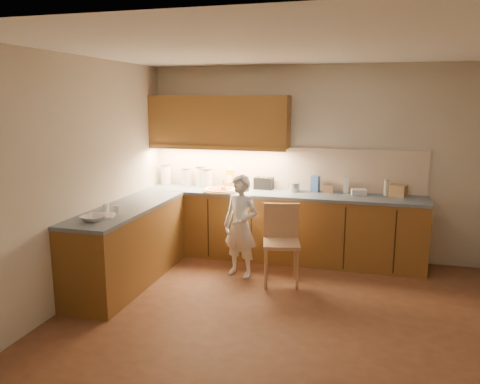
{
  "coord_description": "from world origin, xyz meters",
  "views": [
    {
      "loc": [
        0.72,
        -4.36,
        2.13
      ],
      "look_at": [
        -0.8,
        1.2,
        1.0
      ],
      "focal_mm": 35.0,
      "sensor_mm": 36.0,
      "label": 1
    }
  ],
  "objects_px": {
    "toaster": "(264,183)",
    "wooden_chair": "(281,238)",
    "child": "(241,226)",
    "pizza_on_board": "(220,190)",
    "oil_jug": "(230,178)"
  },
  "relations": [
    {
      "from": "oil_jug",
      "to": "toaster",
      "type": "height_order",
      "value": "oil_jug"
    },
    {
      "from": "oil_jug",
      "to": "toaster",
      "type": "relative_size",
      "value": 1.15
    },
    {
      "from": "toaster",
      "to": "child",
      "type": "bearing_deg",
      "value": -90.92
    },
    {
      "from": "toaster",
      "to": "wooden_chair",
      "type": "bearing_deg",
      "value": -62.67
    },
    {
      "from": "child",
      "to": "wooden_chair",
      "type": "height_order",
      "value": "child"
    },
    {
      "from": "child",
      "to": "wooden_chair",
      "type": "relative_size",
      "value": 1.35
    },
    {
      "from": "child",
      "to": "oil_jug",
      "type": "distance_m",
      "value": 1.1
    },
    {
      "from": "pizza_on_board",
      "to": "oil_jug",
      "type": "relative_size",
      "value": 1.54
    },
    {
      "from": "pizza_on_board",
      "to": "wooden_chair",
      "type": "bearing_deg",
      "value": -34.78
    },
    {
      "from": "oil_jug",
      "to": "pizza_on_board",
      "type": "bearing_deg",
      "value": -98.42
    },
    {
      "from": "pizza_on_board",
      "to": "oil_jug",
      "type": "xyz_separation_m",
      "value": [
        0.05,
        0.31,
        0.12
      ]
    },
    {
      "from": "wooden_chair",
      "to": "pizza_on_board",
      "type": "bearing_deg",
      "value": 133.0
    },
    {
      "from": "wooden_chair",
      "to": "toaster",
      "type": "distance_m",
      "value": 1.18
    },
    {
      "from": "pizza_on_board",
      "to": "child",
      "type": "bearing_deg",
      "value": -53.46
    },
    {
      "from": "wooden_chair",
      "to": "oil_jug",
      "type": "relative_size",
      "value": 3.05
    }
  ]
}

